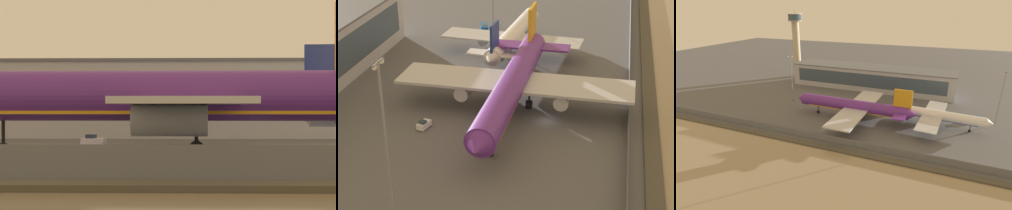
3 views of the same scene
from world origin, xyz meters
The scene contains 6 objects.
ground_plane centered at (0.00, 0.00, 0.00)m, with size 500.00×500.00×0.00m, color #565659.
shoreline_seawall centered at (0.00, -20.50, 0.25)m, with size 320.00×3.00×0.50m.
perimeter_fence centered at (0.00, -16.00, 1.38)m, with size 280.00×0.10×2.76m.
cargo_jet_purple centered at (2.92, 7.45, 6.47)m, with size 57.28×48.79×16.95m.
baggage_tug centered at (-7.82, 23.13, 0.81)m, with size 3.49×2.30×1.80m.
terminal_building centered at (-4.06, 56.82, 6.88)m, with size 99.33×19.47×13.75m.
Camera 1 is at (4.41, -63.65, 5.54)m, focal length 70.00 mm.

